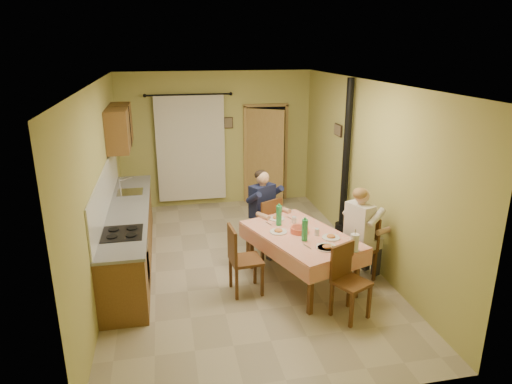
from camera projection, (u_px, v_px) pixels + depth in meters
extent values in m
cube|color=tan|center=(242.00, 264.00, 7.20)|extent=(4.00, 6.00, 0.01)
cube|color=tan|center=(217.00, 140.00, 9.56)|extent=(4.00, 0.04, 2.80)
cube|color=tan|center=(299.00, 274.00, 3.97)|extent=(4.00, 0.04, 2.80)
cube|color=tan|center=(100.00, 187.00, 6.38)|extent=(0.04, 6.00, 2.80)
cube|color=tan|center=(366.00, 172.00, 7.15)|extent=(0.04, 6.00, 2.80)
cube|color=white|center=(240.00, 82.00, 6.33)|extent=(4.00, 6.00, 0.04)
cube|color=brown|center=(130.00, 237.00, 7.11)|extent=(0.60, 3.60, 0.88)
cube|color=gray|center=(127.00, 209.00, 6.97)|extent=(0.64, 3.64, 0.04)
cube|color=white|center=(106.00, 190.00, 6.81)|extent=(0.02, 3.60, 0.66)
cube|color=silver|center=(130.00, 193.00, 7.71)|extent=(0.42, 0.42, 0.03)
cube|color=black|center=(122.00, 233.00, 6.03)|extent=(0.52, 0.56, 0.02)
cube|color=black|center=(148.00, 264.00, 6.23)|extent=(0.01, 0.55, 0.55)
cube|color=brown|center=(119.00, 127.00, 7.83)|extent=(0.35, 1.40, 0.70)
cylinder|color=black|center=(189.00, 95.00, 9.05)|extent=(1.70, 0.04, 0.04)
cube|color=silver|center=(191.00, 149.00, 9.41)|extent=(1.40, 0.06, 2.20)
cube|color=black|center=(265.00, 155.00, 9.86)|extent=(0.84, 0.03, 2.06)
cube|color=#A37E44|center=(245.00, 156.00, 9.76)|extent=(0.06, 0.06, 2.12)
cube|color=#A37E44|center=(286.00, 154.00, 9.93)|extent=(0.06, 0.06, 2.12)
cube|color=#A37E44|center=(266.00, 105.00, 9.52)|extent=(0.96, 0.06, 0.06)
cube|color=#A37E44|center=(265.00, 158.00, 9.64)|extent=(0.72, 0.45, 2.04)
cube|color=#EB957B|center=(301.00, 235.00, 6.44)|extent=(1.56, 1.98, 0.04)
cube|color=#EB957B|center=(342.00, 266.00, 5.77)|extent=(0.98, 0.36, 0.22)
cube|color=#EB957B|center=(268.00, 223.00, 7.18)|extent=(0.98, 0.36, 0.22)
cube|color=#EB957B|center=(271.00, 250.00, 6.22)|extent=(0.60, 1.64, 0.22)
cube|color=#EB957B|center=(329.00, 235.00, 6.73)|extent=(0.60, 1.64, 0.22)
cylinder|color=white|center=(277.00, 219.00, 6.97)|extent=(0.25, 0.25, 0.02)
ellipsoid|color=#CC7233|center=(277.00, 217.00, 6.96)|extent=(0.12, 0.12, 0.05)
cylinder|color=white|center=(327.00, 248.00, 5.95)|extent=(0.25, 0.25, 0.02)
ellipsoid|color=#CC7233|center=(327.00, 247.00, 5.95)|extent=(0.12, 0.12, 0.05)
cylinder|color=white|center=(331.00, 238.00, 6.28)|extent=(0.25, 0.25, 0.02)
ellipsoid|color=#CC7233|center=(331.00, 236.00, 6.27)|extent=(0.12, 0.12, 0.05)
cylinder|color=white|center=(278.00, 232.00, 6.47)|extent=(0.25, 0.25, 0.02)
ellipsoid|color=#CC7233|center=(278.00, 230.00, 6.47)|extent=(0.12, 0.12, 0.05)
cylinder|color=#EF6041|center=(299.00, 230.00, 6.46)|extent=(0.26, 0.26, 0.08)
cylinder|color=white|center=(327.00, 247.00, 5.98)|extent=(0.28, 0.28, 0.02)
cube|color=tan|center=(331.00, 246.00, 5.96)|extent=(0.07, 0.07, 0.03)
cube|color=tan|center=(329.00, 245.00, 6.00)|extent=(0.07, 0.06, 0.03)
cube|color=tan|center=(328.00, 246.00, 5.97)|extent=(0.05, 0.07, 0.03)
cube|color=tan|center=(329.00, 247.00, 5.93)|extent=(0.05, 0.07, 0.03)
cylinder|color=silver|center=(317.00, 232.00, 6.36)|extent=(0.07, 0.07, 0.10)
cylinder|color=silver|center=(294.00, 220.00, 6.80)|extent=(0.07, 0.07, 0.10)
cylinder|color=white|center=(355.00, 242.00, 5.87)|extent=(0.11, 0.11, 0.22)
cylinder|color=silver|center=(355.00, 240.00, 5.86)|extent=(0.02, 0.02, 0.30)
cube|color=#543217|center=(263.00, 226.00, 7.42)|extent=(0.58, 0.58, 0.04)
cube|color=#543217|center=(272.00, 215.00, 7.20)|extent=(0.39, 0.24, 0.48)
cube|color=#543217|center=(351.00, 283.00, 5.67)|extent=(0.52, 0.52, 0.04)
cube|color=#543217|center=(342.00, 260.00, 5.72)|extent=(0.37, 0.21, 0.45)
cube|color=#543217|center=(359.00, 249.00, 6.60)|extent=(0.52, 0.52, 0.04)
cube|color=#543217|center=(369.00, 231.00, 6.62)|extent=(0.19, 0.39, 0.46)
cube|color=#543217|center=(246.00, 260.00, 6.27)|extent=(0.45, 0.45, 0.04)
cube|color=#543217|center=(232.00, 244.00, 6.13)|extent=(0.07, 0.42, 0.48)
cube|color=#141938|center=(268.00, 224.00, 7.32)|extent=(0.51, 0.53, 0.16)
cube|color=#141938|center=(262.00, 201.00, 7.31)|extent=(0.46, 0.39, 0.54)
sphere|color=tan|center=(263.00, 178.00, 7.18)|extent=(0.21, 0.21, 0.21)
ellipsoid|color=black|center=(261.00, 175.00, 7.20)|extent=(0.21, 0.21, 0.16)
cube|color=beige|center=(364.00, 242.00, 6.63)|extent=(0.51, 0.48, 0.16)
cube|color=beige|center=(359.00, 222.00, 6.45)|extent=(0.35, 0.45, 0.54)
sphere|color=tan|center=(362.00, 196.00, 6.34)|extent=(0.21, 0.21, 0.21)
ellipsoid|color=olive|center=(360.00, 193.00, 6.31)|extent=(0.21, 0.21, 0.16)
cylinder|color=black|center=(346.00, 163.00, 7.69)|extent=(0.12, 0.12, 2.80)
cylinder|color=black|center=(341.00, 231.00, 8.07)|extent=(0.24, 0.24, 0.30)
cube|color=black|center=(228.00, 123.00, 9.47)|extent=(0.19, 0.03, 0.23)
cube|color=brown|center=(338.00, 130.00, 8.12)|extent=(0.03, 0.31, 0.21)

